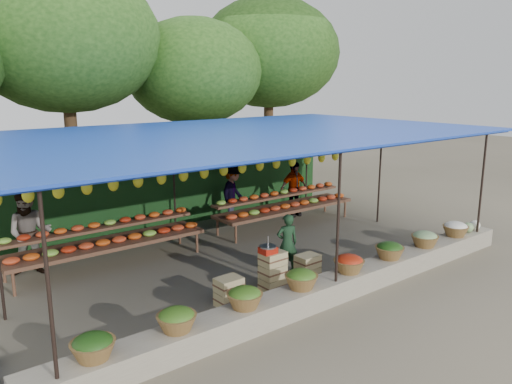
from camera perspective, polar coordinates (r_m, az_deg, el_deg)
ground at (r=11.24m, az=-1.91°, el=-7.54°), size 60.00×60.00×0.00m
stone_curb at (r=9.24m, az=8.38°, el=-10.91°), size 10.60×0.55×0.40m
stall_canopy at (r=10.67m, az=-2.21°, el=6.20°), size 10.80×6.60×2.82m
produce_baskets at (r=9.03m, az=8.01°, el=-8.96°), size 8.98×0.58×0.34m
netting_backdrop at (r=13.49m, az=-9.86°, el=1.21°), size 10.60×0.06×2.50m
tree_row at (r=16.12m, az=-13.84°, el=15.20°), size 16.51×5.50×7.12m
fruit_table_left at (r=11.06m, az=-16.71°, el=-5.10°), size 4.21×0.95×0.93m
fruit_table_right at (r=13.58m, az=3.27°, el=-1.33°), size 4.21×0.95×0.93m
crate_counter at (r=9.44m, az=1.79°, el=-9.52°), size 2.36×0.35×0.77m
weighing_scale at (r=9.20m, az=1.38°, el=-6.56°), size 0.31×0.31×0.33m
vendor_seated at (r=10.28m, az=3.58°, el=-5.85°), size 0.53×0.44×1.23m
customer_left at (r=11.02m, az=-24.43°, el=-4.32°), size 1.03×0.93×1.74m
customer_mid at (r=13.81m, az=-2.64°, el=-0.17°), size 1.22×1.09×1.65m
customer_right at (r=14.51m, az=4.34°, el=0.36°), size 0.96×0.44×1.61m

